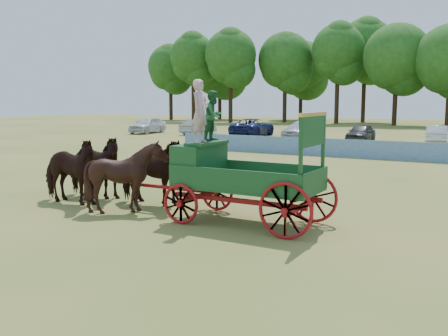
# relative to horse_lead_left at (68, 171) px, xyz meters

# --- Properties ---
(ground) EXTENTS (160.00, 160.00, 0.00)m
(ground) POSITION_rel_horse_lead_left_xyz_m (6.77, -0.69, -1.06)
(ground) COLOR #9A8245
(ground) RESTS_ON ground
(horse_lead_left) EXTENTS (2.54, 1.19, 2.13)m
(horse_lead_left) POSITION_rel_horse_lead_left_xyz_m (0.00, 0.00, 0.00)
(horse_lead_left) COLOR black
(horse_lead_left) RESTS_ON ground
(horse_lead_right) EXTENTS (2.56, 1.23, 2.13)m
(horse_lead_right) POSITION_rel_horse_lead_left_xyz_m (0.00, 1.10, 0.00)
(horse_lead_right) COLOR black
(horse_lead_right) RESTS_ON ground
(horse_wheel_left) EXTENTS (2.04, 1.84, 2.13)m
(horse_wheel_left) POSITION_rel_horse_lead_left_xyz_m (2.40, 0.00, 0.00)
(horse_wheel_left) COLOR black
(horse_wheel_left) RESTS_ON ground
(horse_wheel_right) EXTENTS (2.60, 1.34, 2.13)m
(horse_wheel_right) POSITION_rel_horse_lead_left_xyz_m (2.40, 1.10, 0.00)
(horse_wheel_right) COLOR black
(horse_wheel_right) RESTS_ON ground
(farm_dray) EXTENTS (6.00, 2.00, 3.84)m
(farm_dray) POSITION_rel_horse_lead_left_xyz_m (5.37, 0.56, 0.55)
(farm_dray) COLOR #A51210
(farm_dray) RESTS_ON ground
(sponsor_banner) EXTENTS (26.00, 0.08, 1.05)m
(sponsor_banner) POSITION_rel_horse_lead_left_xyz_m (5.77, 17.31, -0.54)
(sponsor_banner) COLOR #1B4794
(sponsor_banner) RESTS_ON ground
(parked_cars) EXTENTS (39.00, 7.44, 1.64)m
(parked_cars) POSITION_rel_horse_lead_left_xyz_m (-0.22, 29.19, -0.30)
(parked_cars) COLOR silver
(parked_cars) RESTS_ON ground
(treeline) EXTENTS (89.48, 24.44, 15.15)m
(treeline) POSITION_rel_horse_lead_left_xyz_m (2.96, 59.63, 8.20)
(treeline) COLOR #382314
(treeline) RESTS_ON ground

